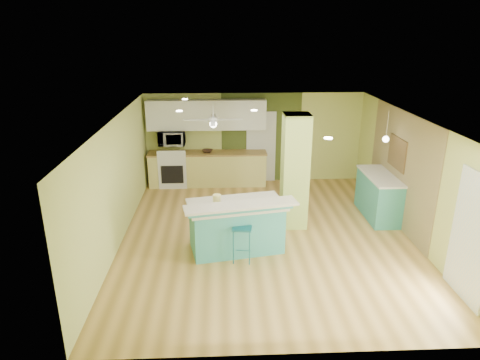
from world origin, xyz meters
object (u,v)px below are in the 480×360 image
(bar_stool, at_px, (243,224))
(side_counter, at_px, (379,196))
(fruit_bowl, at_px, (207,151))
(peninsula, at_px, (236,225))
(canister, at_px, (217,199))

(bar_stool, relative_size, side_counter, 0.68)
(side_counter, bearing_deg, fruit_bowl, 150.03)
(peninsula, height_order, fruit_bowl, peninsula)
(peninsula, height_order, side_counter, peninsula)
(peninsula, bearing_deg, side_counter, 12.23)
(canister, bearing_deg, fruit_bowl, 94.33)
(side_counter, xyz_separation_m, fruit_bowl, (-4.00, 2.31, 0.47))
(peninsula, distance_m, fruit_bowl, 3.82)
(side_counter, relative_size, fruit_bowl, 5.32)
(fruit_bowl, xyz_separation_m, canister, (0.28, -3.70, 0.08))
(bar_stool, distance_m, canister, 0.72)
(fruit_bowl, distance_m, canister, 3.71)
(side_counter, xyz_separation_m, canister, (-3.72, -1.39, 0.55))
(bar_stool, xyz_separation_m, side_counter, (3.24, 1.81, -0.21))
(peninsula, distance_m, canister, 0.66)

